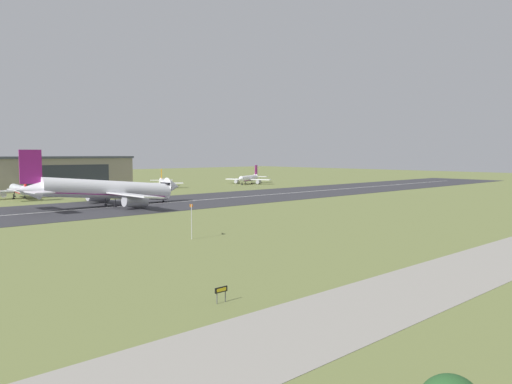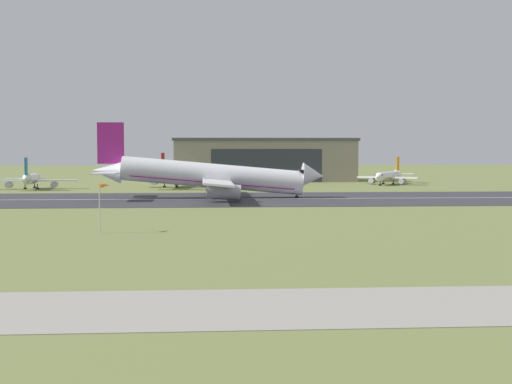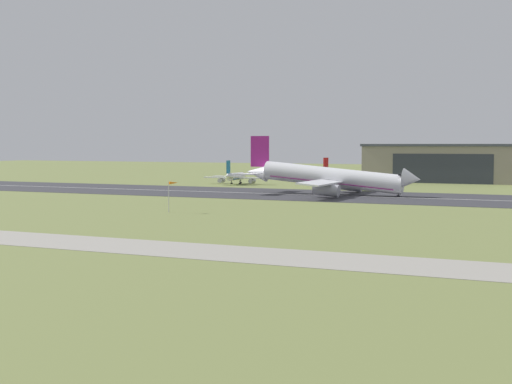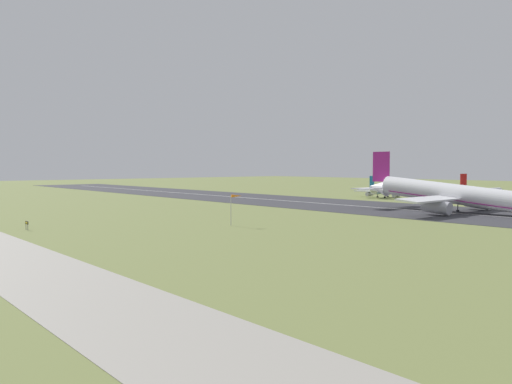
{
  "view_description": "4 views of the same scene",
  "coord_description": "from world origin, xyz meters",
  "px_view_note": "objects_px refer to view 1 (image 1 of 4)",
  "views": [
    {
      "loc": [
        -47.97,
        -8.31,
        15.33
      ],
      "look_at": [
        19.88,
        65.12,
        7.57
      ],
      "focal_mm": 35.0,
      "sensor_mm": 36.0,
      "label": 1
    },
    {
      "loc": [
        17.29,
        -27.41,
        10.84
      ],
      "look_at": [
        23.88,
        70.97,
        4.74
      ],
      "focal_mm": 50.0,
      "sensor_mm": 36.0,
      "label": 2
    },
    {
      "loc": [
        78.95,
        -60.65,
        13.88
      ],
      "look_at": [
        19.66,
        71.55,
        4.19
      ],
      "focal_mm": 50.0,
      "sensor_mm": 36.0,
      "label": 3
    },
    {
      "loc": [
        82.26,
        1.89,
        12.01
      ],
      "look_at": [
        5.41,
        69.22,
        6.74
      ],
      "focal_mm": 35.0,
      "sensor_mm": 36.0,
      "label": 4
    }
  ],
  "objects_px": {
    "airplane_parked_west": "(162,182)",
    "windsock_pole": "(191,207)",
    "airplane_parked_east": "(19,190)",
    "runway_sign": "(221,291)",
    "airplane_landing": "(108,190)",
    "airplane_parked_far_east": "(249,179)"
  },
  "relations": [
    {
      "from": "airplane_parked_west",
      "to": "windsock_pole",
      "type": "distance_m",
      "value": 134.38
    },
    {
      "from": "airplane_parked_east",
      "to": "runway_sign",
      "type": "bearing_deg",
      "value": -99.66
    },
    {
      "from": "airplane_parked_west",
      "to": "runway_sign",
      "type": "relative_size",
      "value": 14.21
    },
    {
      "from": "windsock_pole",
      "to": "runway_sign",
      "type": "distance_m",
      "value": 40.07
    },
    {
      "from": "airplane_landing",
      "to": "runway_sign",
      "type": "bearing_deg",
      "value": -109.91
    },
    {
      "from": "airplane_landing",
      "to": "airplane_parked_west",
      "type": "bearing_deg",
      "value": 46.37
    },
    {
      "from": "airplane_parked_west",
      "to": "airplane_parked_east",
      "type": "height_order",
      "value": "airplane_parked_east"
    },
    {
      "from": "airplane_landing",
      "to": "airplane_parked_east",
      "type": "bearing_deg",
      "value": 104.3
    },
    {
      "from": "windsock_pole",
      "to": "airplane_parked_far_east",
      "type": "bearing_deg",
      "value": 44.37
    },
    {
      "from": "airplane_parked_west",
      "to": "airplane_parked_east",
      "type": "bearing_deg",
      "value": -168.63
    },
    {
      "from": "airplane_parked_far_east",
      "to": "runway_sign",
      "type": "distance_m",
      "value": 199.97
    },
    {
      "from": "airplane_parked_west",
      "to": "airplane_parked_east",
      "type": "xyz_separation_m",
      "value": [
        -64.02,
        -12.87,
        0.66
      ]
    },
    {
      "from": "airplane_landing",
      "to": "windsock_pole",
      "type": "distance_m",
      "value": 62.3
    },
    {
      "from": "airplane_parked_west",
      "to": "windsock_pole",
      "type": "relative_size",
      "value": 3.76
    },
    {
      "from": "airplane_landing",
      "to": "windsock_pole",
      "type": "height_order",
      "value": "airplane_landing"
    },
    {
      "from": "airplane_parked_east",
      "to": "airplane_parked_far_east",
      "type": "height_order",
      "value": "airplane_parked_east"
    },
    {
      "from": "airplane_parked_east",
      "to": "windsock_pole",
      "type": "bearing_deg",
      "value": -91.68
    },
    {
      "from": "windsock_pole",
      "to": "runway_sign",
      "type": "bearing_deg",
      "value": -120.85
    },
    {
      "from": "airplane_landing",
      "to": "airplane_parked_far_east",
      "type": "height_order",
      "value": "airplane_landing"
    },
    {
      "from": "windsock_pole",
      "to": "runway_sign",
      "type": "relative_size",
      "value": 3.78
    },
    {
      "from": "airplane_landing",
      "to": "windsock_pole",
      "type": "bearing_deg",
      "value": -102.94
    },
    {
      "from": "airplane_parked_far_east",
      "to": "airplane_parked_west",
      "type": "bearing_deg",
      "value": 175.62
    }
  ]
}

